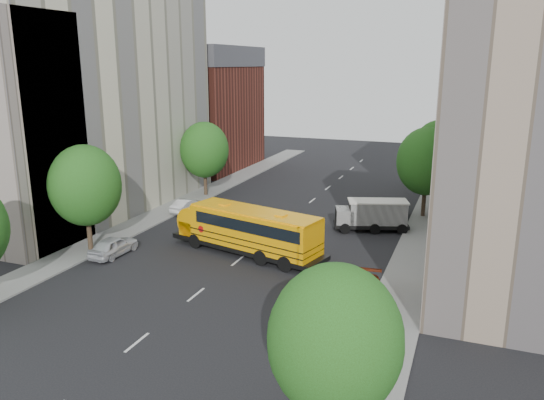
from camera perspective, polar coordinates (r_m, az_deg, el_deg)
The scene contains 20 objects.
ground at distance 39.17m, azimuth -2.49°, elevation -5.58°, with size 120.00×120.00×0.00m, color black.
sidewalk_left at distance 48.65m, azimuth -12.63°, elevation -1.82°, with size 3.00×80.00×0.12m, color slate.
sidewalk_right at distance 41.07m, azimuth 15.36°, elevation -5.05°, with size 3.00×80.00×0.12m, color slate.
lane_markings at distance 48.04m, azimuth 2.27°, elevation -1.74°, with size 0.15×64.00×0.01m, color silver.
building_left_cream at distance 51.59m, azimuth -18.75°, elevation 9.93°, with size 10.00×26.00×20.00m, color beige.
building_left_redbrick at distance 70.20m, azimuth -6.98°, elevation 8.74°, with size 10.00×15.00×13.00m, color maroon.
building_right_near at distance 29.78m, azimuth 26.99°, elevation 3.36°, with size 10.00×7.00×17.00m, color gray.
building_right_far at distance 53.97m, azimuth 24.68°, elevation 8.49°, with size 10.00×22.00×18.00m, color #BEA894.
building_right_sidewall at distance 43.04m, azimuth 25.44°, elevation 7.19°, with size 10.10×0.30×18.00m, color brown.
street_tree_1 at distance 40.22m, azimuth -19.46°, elevation 1.48°, with size 5.12×5.12×7.90m.
street_tree_2 at distance 54.89m, azimuth -7.29°, elevation 5.37°, with size 4.99×4.99×7.71m.
street_tree_3 at distance 18.48m, azimuth 6.79°, elevation -14.75°, with size 4.61×4.61×7.11m.
street_tree_4 at distance 48.57m, azimuth 16.31°, elevation 4.01°, with size 5.25×5.25×8.10m.
street_tree_5 at distance 60.44m, azimuth 17.32°, elevation 5.55°, with size 4.86×4.86×7.51m.
school_bus at distance 38.23m, azimuth -2.87°, elevation -3.03°, with size 12.61×5.73×3.48m.
safari_truck at distance 44.41m, azimuth 10.71°, elevation -1.55°, with size 6.33×3.86×2.56m.
parked_car_0 at distance 39.87m, azimuth -16.69°, elevation -4.76°, with size 1.67×4.16×1.42m, color silver.
parked_car_1 at distance 49.76m, azimuth -9.09°, elevation -0.59°, with size 1.35×3.86×1.27m, color silver.
parked_car_3 at distance 30.51m, azimuth 9.51°, elevation -10.24°, with size 2.19×5.38×1.56m, color maroon.
parked_car_4 at distance 48.11m, azimuth 13.16°, elevation -1.17°, with size 1.78×4.42×1.51m, color #373258.
Camera 1 is at (14.77, -33.69, 13.46)m, focal length 35.00 mm.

